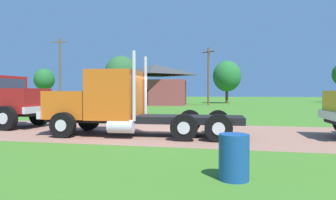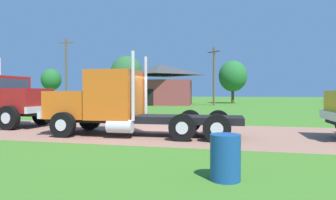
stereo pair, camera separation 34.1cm
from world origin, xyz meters
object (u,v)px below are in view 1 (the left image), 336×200
at_px(shed_building, 155,85).
at_px(steel_barrel, 234,157).
at_px(truck_foreground_white, 115,105).
at_px(utility_pole_far, 208,75).
at_px(utility_pole_near, 60,70).

bearing_deg(shed_building, steel_barrel, -73.25).
height_order(truck_foreground_white, utility_pole_far, utility_pole_far).
xyz_separation_m(truck_foreground_white, shed_building, (-5.55, 28.90, 1.49)).
height_order(truck_foreground_white, utility_pole_near, utility_pole_near).
bearing_deg(utility_pole_far, utility_pole_near, -171.86).
distance_m(truck_foreground_white, utility_pole_near, 31.79).
height_order(truck_foreground_white, steel_barrel, truck_foreground_white).
xyz_separation_m(shed_building, utility_pole_near, (-12.91, -3.28, 2.18)).
height_order(utility_pole_near, utility_pole_far, utility_pole_near).
bearing_deg(truck_foreground_white, shed_building, 100.87).
distance_m(steel_barrel, utility_pole_far, 34.42).
xyz_separation_m(truck_foreground_white, utility_pole_near, (-18.46, 25.62, 3.68)).
bearing_deg(steel_barrel, utility_pole_near, 126.75).
distance_m(truck_foreground_white, steel_barrel, 7.39).
relative_size(shed_building, utility_pole_near, 1.05).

